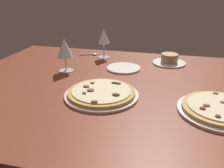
% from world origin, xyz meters
% --- Properties ---
extents(dining_table, '(1.50, 1.10, 0.04)m').
position_xyz_m(dining_table, '(0.00, 0.00, 0.02)').
color(dining_table, brown).
rests_on(dining_table, ground).
extents(pizza_main, '(0.29, 0.29, 0.03)m').
position_xyz_m(pizza_main, '(-0.06, -0.12, 0.05)').
color(pizza_main, silver).
rests_on(pizza_main, dining_table).
extents(pizza_side, '(0.29, 0.29, 0.03)m').
position_xyz_m(pizza_side, '(0.38, -0.14, 0.05)').
color(pizza_side, white).
rests_on(pizza_side, dining_table).
extents(ramekin_on_saucer, '(0.18, 0.18, 0.05)m').
position_xyz_m(ramekin_on_saucer, '(0.19, 0.37, 0.06)').
color(ramekin_on_saucer, silver).
rests_on(ramekin_on_saucer, dining_table).
extents(wine_glass_far, '(0.07, 0.07, 0.17)m').
position_xyz_m(wine_glass_far, '(-0.19, 0.39, 0.16)').
color(wine_glass_far, silver).
rests_on(wine_glass_far, dining_table).
extents(wine_glass_near, '(0.08, 0.08, 0.17)m').
position_xyz_m(wine_glass_near, '(-0.31, 0.12, 0.15)').
color(wine_glass_near, silver).
rests_on(wine_glass_near, dining_table).
extents(side_plate, '(0.17, 0.17, 0.01)m').
position_xyz_m(side_plate, '(-0.04, 0.22, 0.04)').
color(side_plate, white).
rests_on(side_plate, dining_table).
extents(spoon, '(0.11, 0.06, 0.01)m').
position_xyz_m(spoon, '(-0.27, 0.43, 0.04)').
color(spoon, silver).
rests_on(spoon, dining_table).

